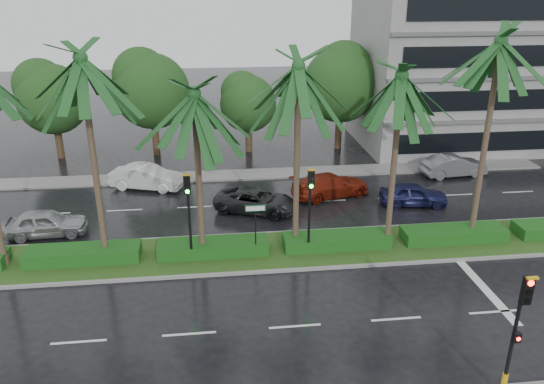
{
  "coord_description": "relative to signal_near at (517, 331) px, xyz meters",
  "views": [
    {
      "loc": [
        -2.86,
        -21.63,
        12.28
      ],
      "look_at": [
        -0.11,
        1.5,
        2.95
      ],
      "focal_mm": 35.0,
      "sensor_mm": 36.0,
      "label": 1
    }
  ],
  "objects": [
    {
      "name": "signal_median_left",
      "position": [
        -10.0,
        9.69,
        0.49
      ],
      "size": [
        0.34,
        0.42,
        4.36
      ],
      "color": "black",
      "rests_on": "median"
    },
    {
      "name": "bg_trees",
      "position": [
        -6.56,
        26.98,
        2.29
      ],
      "size": [
        32.75,
        5.67,
        8.19
      ],
      "color": "#3B2C1B",
      "rests_on": "ground"
    },
    {
      "name": "street_sign",
      "position": [
        -7.0,
        9.87,
        -0.38
      ],
      "size": [
        0.95,
        0.09,
        2.6
      ],
      "color": "black",
      "rests_on": "median"
    },
    {
      "name": "car_darkgrey",
      "position": [
        -6.5,
        15.38,
        -1.85
      ],
      "size": [
        3.72,
        5.14,
        1.3
      ],
      "primitive_type": "imported",
      "rotation": [
        0.0,
        0.0,
        1.19
      ],
      "color": "#242527",
      "rests_on": "ground"
    },
    {
      "name": "car_blue",
      "position": [
        2.71,
        15.22,
        -1.84
      ],
      "size": [
        2.14,
        4.1,
        1.33
      ],
      "primitive_type": "imported",
      "rotation": [
        0.0,
        0.0,
        1.42
      ],
      "color": "#171A45",
      "rests_on": "ground"
    },
    {
      "name": "signal_median_right",
      "position": [
        -4.5,
        9.69,
        0.49
      ],
      "size": [
        0.34,
        0.42,
        4.36
      ],
      "color": "black",
      "rests_on": "median"
    },
    {
      "name": "car_red",
      "position": [
        -1.79,
        17.16,
        -1.8
      ],
      "size": [
        3.32,
        5.23,
        1.41
      ],
      "primitive_type": "imported",
      "rotation": [
        0.0,
        0.0,
        1.87
      ],
      "color": "maroon",
      "rests_on": "ground"
    },
    {
      "name": "car_grey",
      "position": [
        7.21,
        19.71,
        -1.78
      ],
      "size": [
        1.99,
        4.52,
        1.44
      ],
      "primitive_type": "imported",
      "rotation": [
        0.0,
        0.0,
        1.68
      ],
      "color": "slate",
      "rests_on": "ground"
    },
    {
      "name": "palm_row",
      "position": [
        -7.25,
        10.41,
        5.78
      ],
      "size": [
        26.3,
        4.2,
        10.47
      ],
      "color": "#49392A",
      "rests_on": "median"
    },
    {
      "name": "far_sidewalk",
      "position": [
        -6.0,
        21.39,
        -2.44
      ],
      "size": [
        40.0,
        2.0,
        0.12
      ],
      "primitive_type": "cube",
      "color": "slate",
      "rests_on": "ground"
    },
    {
      "name": "lane_markings",
      "position": [
        -2.96,
        8.96,
        -2.5
      ],
      "size": [
        34.0,
        13.06,
        0.01
      ],
      "color": "silver",
      "rests_on": "ground"
    },
    {
      "name": "building",
      "position": [
        11.0,
        27.39,
        3.5
      ],
      "size": [
        16.0,
        10.0,
        12.0
      ],
      "primitive_type": "cube",
      "color": "gray",
      "rests_on": "ground"
    },
    {
      "name": "ground",
      "position": [
        -6.0,
        9.39,
        -2.5
      ],
      "size": [
        120.0,
        120.0,
        0.0
      ],
      "primitive_type": "plane",
      "color": "black",
      "rests_on": "ground"
    },
    {
      "name": "hedge",
      "position": [
        -6.0,
        10.39,
        -2.05
      ],
      "size": [
        35.2,
        1.4,
        0.6
      ],
      "color": "#184F16",
      "rests_on": "median"
    },
    {
      "name": "median",
      "position": [
        -6.0,
        10.39,
        -2.42
      ],
      "size": [
        36.0,
        4.0,
        0.15
      ],
      "color": "gray",
      "rests_on": "ground"
    },
    {
      "name": "signal_near",
      "position": [
        0.0,
        0.0,
        0.0
      ],
      "size": [
        0.34,
        0.45,
        4.36
      ],
      "color": "black",
      "rests_on": "near_sidewalk"
    },
    {
      "name": "car_white",
      "position": [
        -13.0,
        19.76,
        -1.75
      ],
      "size": [
        2.88,
        4.86,
        1.51
      ],
      "primitive_type": "imported",
      "rotation": [
        0.0,
        0.0,
        1.27
      ],
      "color": "silver",
      "rests_on": "ground"
    },
    {
      "name": "car_silver",
      "position": [
        -17.5,
        13.59,
        -1.81
      ],
      "size": [
        1.93,
        4.19,
        1.39
      ],
      "primitive_type": "imported",
      "rotation": [
        0.0,
        0.0,
        1.64
      ],
      "color": "#A1A3A9",
      "rests_on": "ground"
    }
  ]
}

